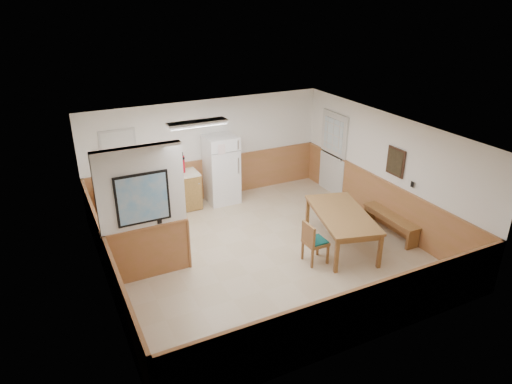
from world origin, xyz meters
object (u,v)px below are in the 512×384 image
dining_table (342,217)px  fire_extinguisher (182,164)px  dining_bench (390,220)px  dining_chair (312,240)px  soap_bottle (122,178)px  refrigerator (221,169)px

dining_table → fire_extinguisher: fire_extinguisher is taller
dining_bench → fire_extinguisher: (-3.54, 3.25, 0.78)m
dining_table → fire_extinguisher: (-2.29, 3.20, 0.46)m
dining_chair → fire_extinguisher: fire_extinguisher is taller
dining_chair → fire_extinguisher: (-1.41, 3.47, 0.62)m
dining_bench → soap_bottle: size_ratio=6.43×
dining_chair → dining_bench: bearing=5.9°
soap_bottle → refrigerator: bearing=-1.2°
refrigerator → fire_extinguisher: (-0.95, 0.08, 0.28)m
dining_table → soap_bottle: soap_bottle is taller
dining_chair → fire_extinguisher: 3.80m
fire_extinguisher → soap_bottle: size_ratio=2.16×
soap_bottle → dining_table: bearing=-40.5°
refrigerator → dining_chair: 3.44m
dining_bench → soap_bottle: soap_bottle is taller
fire_extinguisher → soap_bottle: bearing=-164.1°
fire_extinguisher → refrigerator: bearing=9.4°
dining_table → fire_extinguisher: size_ratio=4.31×
refrigerator → dining_bench: (2.59, -3.17, -0.50)m
dining_bench → fire_extinguisher: bearing=137.7°
soap_bottle → fire_extinguisher: bearing=1.4°
fire_extinguisher → soap_bottle: 1.42m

